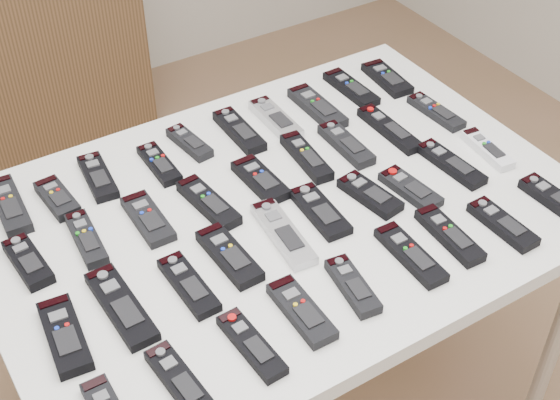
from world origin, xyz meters
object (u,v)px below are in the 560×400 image
remote_8 (351,88)px  remote_16 (346,144)px  remote_3 (159,164)px  remote_10 (28,262)px  remote_22 (229,256)px  remote_6 (276,119)px  remote_25 (370,195)px  remote_1 (57,198)px  remote_9 (387,78)px  remote_11 (86,239)px  remote_31 (251,345)px  remote_34 (411,255)px  remote_0 (10,206)px  remote_5 (239,131)px  remote_12 (148,219)px  remote_37 (555,200)px  remote_18 (436,112)px  remote_13 (209,203)px  remote_36 (503,224)px  remote_2 (98,177)px  remote_23 (283,233)px  remote_27 (451,164)px  remote_15 (306,157)px  remote_26 (410,189)px  remote_7 (317,107)px  remote_14 (260,180)px  table (280,227)px  remote_33 (353,286)px  remote_19 (65,336)px  remote_21 (189,285)px  remote_20 (121,306)px  remote_4 (189,143)px  remote_28 (487,149)px  remote_30 (181,382)px  remote_35 (449,235)px  remote_32 (302,311)px  remote_24 (320,211)px

remote_8 → remote_16: remote_16 is taller
remote_3 → remote_10: size_ratio=1.04×
remote_22 → remote_3: bearing=86.6°
remote_6 → remote_25: remote_6 is taller
remote_1 → remote_25: bearing=-35.2°
remote_9 → remote_11: (-0.90, -0.16, 0.00)m
remote_31 → remote_34: same height
remote_0 → remote_5: 0.55m
remote_25 → remote_34: bearing=-111.3°
remote_12 → remote_37: 0.87m
remote_6 → remote_18: remote_6 is taller
remote_13 → remote_36: 0.62m
remote_2 → remote_23: (0.25, -0.37, 0.00)m
remote_31 → remote_12: bearing=89.3°
remote_13 → remote_31: (-0.11, -0.38, -0.00)m
remote_0 → remote_27: (0.90, -0.39, -0.00)m
remote_16 → remote_23: 0.34m
remote_5 → remote_15: same height
remote_25 → remote_26: 0.09m
remote_7 → remote_11: bearing=-167.5°
remote_11 → remote_14: 0.40m
remote_9 → remote_37: bearing=-85.2°
remote_8 → remote_13: 0.57m
remote_8 → remote_37: bearing=-80.8°
table → remote_25: remote_25 is taller
table → remote_33: 0.29m
remote_18 → remote_2: bearing=163.1°
remote_1 → remote_2: remote_1 is taller
remote_19 → remote_37: size_ratio=1.06×
remote_2 → remote_26: (0.56, -0.40, 0.00)m
remote_36 → remote_21: bearing=161.7°
remote_20 → remote_26: (0.67, -0.02, -0.00)m
remote_21 → remote_22: size_ratio=0.97×
remote_0 → remote_10: same height
remote_20 → remote_22: remote_22 is taller
remote_4 → remote_28: bearing=-41.3°
remote_18 → remote_37: bearing=-93.7°
remote_6 → remote_36: 0.61m
remote_6 → remote_13: 0.34m
remote_30 → remote_31: bearing=-1.7°
remote_19 → remote_34: remote_19 is taller
remote_2 → remote_33: 0.64m
remote_6 → remote_10: (-0.67, -0.16, 0.00)m
remote_0 → remote_12: 0.30m
remote_6 → remote_8: bearing=5.2°
remote_20 → remote_35: (0.64, -0.18, 0.00)m
remote_1 → remote_32: same height
remote_13 → remote_32: bearing=-95.9°
remote_8 → remote_16: size_ratio=1.04×
table → remote_24: 0.11m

